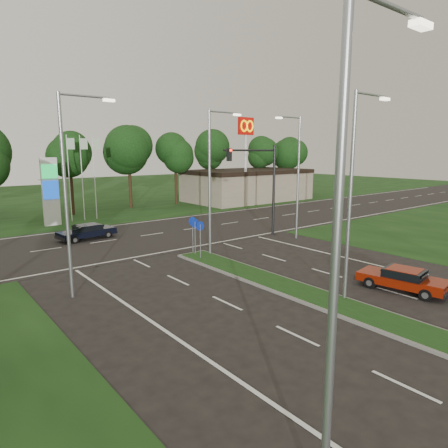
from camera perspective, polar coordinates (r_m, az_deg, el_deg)
verge_far at (r=60.79m, az=-25.22°, el=3.23°), size 160.00×50.00×0.02m
cross_road at (r=31.78m, az=-11.82°, el=-1.73°), size 160.00×12.00×0.02m
median_kerb at (r=17.22m, az=20.83°, el=-12.49°), size 2.00×26.00×0.12m
commercial_building at (r=53.80m, az=3.41°, el=5.54°), size 16.00×9.00×4.00m
streetlight_median_near at (r=17.90m, az=18.00°, el=5.15°), size 2.53×0.22×9.00m
streetlight_median_far at (r=24.84m, az=-1.70°, el=6.98°), size 2.53×0.22×9.00m
streetlight_left_near at (r=6.94m, az=16.71°, el=-2.41°), size 2.53×0.22×9.00m
streetlight_left_far at (r=18.73m, az=-21.20°, el=5.17°), size 2.53×0.22×9.00m
streetlight_right_far at (r=30.17m, az=10.32°, el=7.43°), size 2.53×0.22×9.00m
traffic_signal at (r=30.40m, az=5.43°, el=6.77°), size 5.10×0.42×7.00m
median_signs at (r=25.01m, az=-4.04°, el=-0.79°), size 1.16×1.76×2.38m
gas_pylon at (r=38.37m, az=-23.28°, el=4.54°), size 5.80×1.26×8.00m
mcdonalds_sign at (r=47.96m, az=3.15°, el=12.10°), size 2.20×0.47×10.40m
treeline_far at (r=45.93m, az=-21.23°, el=10.06°), size 6.00×6.00×9.90m
red_sedan at (r=20.91m, az=24.17°, el=-7.15°), size 2.22×4.14×1.08m
navy_sedan at (r=31.62m, az=-18.98°, el=-1.02°), size 4.25×2.10×1.12m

